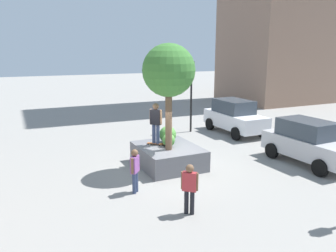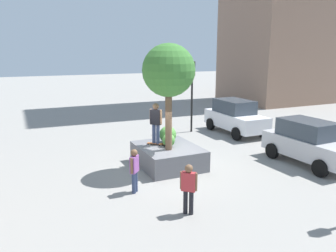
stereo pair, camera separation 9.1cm
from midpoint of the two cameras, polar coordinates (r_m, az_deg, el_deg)
The scene contains 12 objects.
ground_plane at distance 14.30m, azimuth 0.70°, elevation -7.38°, with size 120.00×120.00×0.00m, color gray.
planter_ledge at distance 14.58m, azimuth -0.18°, elevation -5.15°, with size 2.99×2.47×0.88m, color slate.
plaza_tree at distance 13.41m, azimuth -0.08°, elevation 9.34°, with size 2.13×2.13×4.35m.
boxwood_shrub at distance 14.37m, azimuth -0.08°, elevation -2.43°, with size 0.56×0.56×0.56m, color #4C8C3D.
hedge_clump at distance 14.91m, azimuth -0.23°, elevation -1.46°, with size 0.76×0.76×0.76m, color #4C8C3D.
skateboard at distance 14.65m, azimuth -2.25°, elevation -3.04°, with size 0.67×0.75×0.07m.
skateboarder at distance 14.41m, azimuth -2.28°, elevation 0.97°, with size 0.51×0.45×1.78m.
police_car at distance 20.66m, azimuth 11.18°, elevation 1.63°, with size 4.37×2.07×2.03m.
sedan_parked at distance 16.01m, azimuth 22.74°, elevation -2.51°, with size 4.22×2.07×1.94m.
traffic_light_median at distance 20.37m, azimuth 3.86°, elevation 7.15°, with size 0.37×0.35×4.31m.
passerby_with_bag at distance 11.80m, azimuth -5.90°, elevation -7.13°, with size 0.44×0.42×1.59m.
pedestrian_crossing at distance 10.27m, azimuth 3.45°, elevation -10.15°, with size 0.42×0.44×1.60m.
Camera 1 is at (12.09, -5.87, 4.91)m, focal length 35.63 mm.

